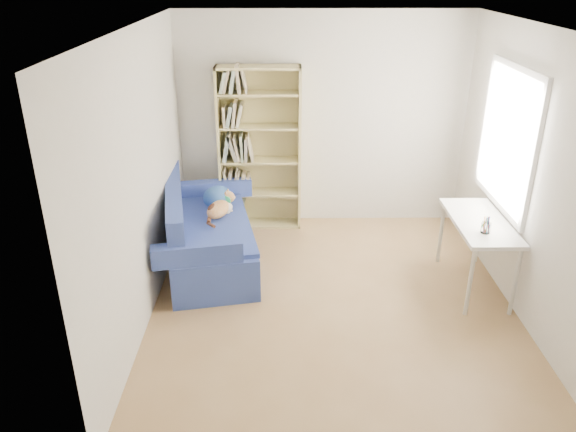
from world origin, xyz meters
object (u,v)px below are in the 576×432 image
object	(u,v)px
bookshelf	(260,156)
desk	(479,228)
sofa	(206,234)
pen_cup	(486,227)

from	to	relation	value
bookshelf	desk	xyz separation A→B (m)	(2.23, -1.53, -0.25)
sofa	bookshelf	distance (m)	1.28
bookshelf	pen_cup	world-z (taller)	bookshelf
sofa	pen_cup	distance (m)	2.92
sofa	pen_cup	size ratio (longest dim) A/B	11.66
desk	pen_cup	distance (m)	0.31
bookshelf	desk	size ratio (longest dim) A/B	1.75
bookshelf	sofa	bearing A→B (deg)	-120.25
pen_cup	desk	bearing A→B (deg)	80.29
desk	pen_cup	bearing A→B (deg)	-99.71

